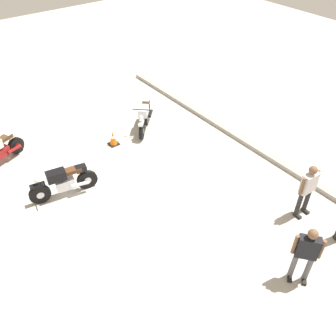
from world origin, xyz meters
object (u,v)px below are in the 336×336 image
motorcycle_cream_vintage (0,151)px  person_in_white_shirt (308,188)px  motorcycle_silver_cruiser (145,116)px  motorcycle_black_cruiser (63,182)px  person_in_black_shirt (306,252)px  traffic_cone (113,138)px

motorcycle_cream_vintage → person_in_white_shirt: bearing=104.1°
motorcycle_silver_cruiser → motorcycle_cream_vintage: 5.25m
motorcycle_black_cruiser → person_in_black_shirt: (6.20, 3.21, 0.48)m
motorcycle_silver_cruiser → person_in_white_shirt: 6.63m
person_in_white_shirt → motorcycle_silver_cruiser: bearing=-168.0°
motorcycle_black_cruiser → person_in_black_shirt: bearing=127.4°
motorcycle_black_cruiser → person_in_white_shirt: bearing=146.2°
motorcycle_silver_cruiser → traffic_cone: 1.60m
person_in_black_shirt → person_in_white_shirt: bearing=176.7°
traffic_cone → motorcycle_silver_cruiser: bearing=98.4°
person_in_black_shirt → traffic_cone: (-7.63, -0.66, -0.74)m
motorcycle_cream_vintage → traffic_cone: size_ratio=3.47×
motorcycle_black_cruiser → person_in_black_shirt: size_ratio=1.19×
person_in_white_shirt → person_in_black_shirt: bearing=-51.2°
motorcycle_silver_cruiser → person_in_black_shirt: person_in_black_shirt is taller
motorcycle_cream_vintage → motorcycle_black_cruiser: bearing=85.8°
motorcycle_black_cruiser → person_in_white_shirt: 7.06m
person_in_black_shirt → traffic_cone: person_in_black_shirt is taller
motorcycle_silver_cruiser → person_in_white_shirt: bearing=51.7°
person_in_black_shirt → motorcycle_black_cruiser: bearing=-101.1°
motorcycle_silver_cruiser → motorcycle_black_cruiser: same height
motorcycle_silver_cruiser → traffic_cone: (0.23, -1.56, -0.26)m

